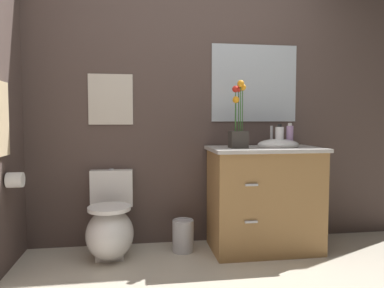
% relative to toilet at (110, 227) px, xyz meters
% --- Properties ---
extents(wall_back, '(4.34, 0.05, 2.50)m').
position_rel_toilet_xyz_m(wall_back, '(0.87, 0.30, 1.01)').
color(wall_back, '#4C3D38').
rests_on(wall_back, ground_plane).
extents(toilet, '(0.38, 0.59, 0.69)m').
position_rel_toilet_xyz_m(toilet, '(0.00, 0.00, 0.00)').
color(toilet, white).
rests_on(toilet, ground_plane).
extents(vanity_cabinet, '(0.94, 0.56, 1.06)m').
position_rel_toilet_xyz_m(vanity_cabinet, '(1.30, -0.03, 0.21)').
color(vanity_cabinet, '#9E7242').
rests_on(vanity_cabinet, ground_plane).
extents(flower_vase, '(0.14, 0.14, 0.56)m').
position_rel_toilet_xyz_m(flower_vase, '(1.05, -0.07, 0.81)').
color(flower_vase, '#38332D').
rests_on(flower_vase, vanity_cabinet).
extents(soap_bottle, '(0.07, 0.07, 0.20)m').
position_rel_toilet_xyz_m(soap_bottle, '(1.42, -0.05, 0.73)').
color(soap_bottle, white).
rests_on(soap_bottle, vanity_cabinet).
extents(lotion_bottle, '(0.06, 0.06, 0.20)m').
position_rel_toilet_xyz_m(lotion_bottle, '(1.52, -0.01, 0.73)').
color(lotion_bottle, '#B28CBF').
rests_on(lotion_bottle, vanity_cabinet).
extents(trash_bin, '(0.18, 0.18, 0.27)m').
position_rel_toilet_xyz_m(trash_bin, '(0.60, 0.02, -0.11)').
color(trash_bin, '#B7B7BC').
rests_on(trash_bin, ground_plane).
extents(wall_poster, '(0.38, 0.01, 0.44)m').
position_rel_toilet_xyz_m(wall_poster, '(0.00, 0.27, 1.05)').
color(wall_poster, beige).
extents(wall_mirror, '(0.80, 0.01, 0.70)m').
position_rel_toilet_xyz_m(wall_mirror, '(1.29, 0.27, 1.21)').
color(wall_mirror, '#B2BCC6').
extents(hanging_towel, '(0.03, 0.28, 0.52)m').
position_rel_toilet_xyz_m(hanging_towel, '(-0.71, -0.30, 0.88)').
color(hanging_towel, tan).
extents(toilet_paper_roll, '(0.11, 0.11, 0.11)m').
position_rel_toilet_xyz_m(toilet_paper_roll, '(-0.66, -0.20, 0.44)').
color(toilet_paper_roll, white).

